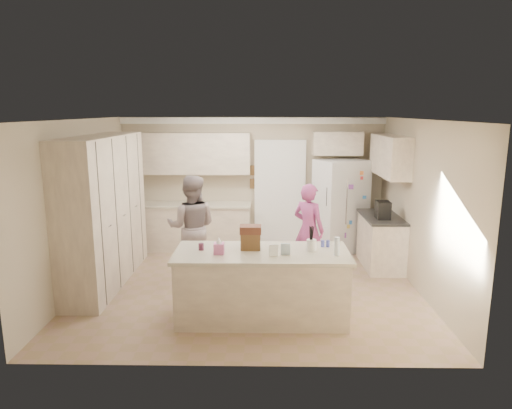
{
  "coord_description": "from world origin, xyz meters",
  "views": [
    {
      "loc": [
        0.22,
        -6.8,
        2.73
      ],
      "look_at": [
        0.1,
        0.35,
        1.25
      ],
      "focal_mm": 32.0,
      "sensor_mm": 36.0,
      "label": 1
    }
  ],
  "objects_px": {
    "teen_boy": "(192,227)",
    "tissue_box": "(219,248)",
    "coffee_maker": "(383,210)",
    "utensil_crock": "(311,245)",
    "island_base": "(262,286)",
    "teen_girl": "(309,229)",
    "refrigerator": "(340,206)",
    "dollhouse_body": "(251,241)"
  },
  "relations": [
    {
      "from": "coffee_maker",
      "to": "teen_girl",
      "type": "relative_size",
      "value": 0.19
    },
    {
      "from": "coffee_maker",
      "to": "island_base",
      "type": "distance_m",
      "value": 2.87
    },
    {
      "from": "utensil_crock",
      "to": "refrigerator",
      "type": "bearing_deg",
      "value": 73.69
    },
    {
      "from": "island_base",
      "to": "dollhouse_body",
      "type": "distance_m",
      "value": 0.62
    },
    {
      "from": "island_base",
      "to": "teen_girl",
      "type": "height_order",
      "value": "teen_girl"
    },
    {
      "from": "island_base",
      "to": "utensil_crock",
      "type": "bearing_deg",
      "value": 4.4
    },
    {
      "from": "refrigerator",
      "to": "teen_girl",
      "type": "xyz_separation_m",
      "value": [
        -0.75,
        -1.34,
        -0.12
      ]
    },
    {
      "from": "island_base",
      "to": "utensil_crock",
      "type": "xyz_separation_m",
      "value": [
        0.65,
        0.05,
        0.56
      ]
    },
    {
      "from": "refrigerator",
      "to": "tissue_box",
      "type": "distance_m",
      "value": 3.76
    },
    {
      "from": "island_base",
      "to": "tissue_box",
      "type": "xyz_separation_m",
      "value": [
        -0.55,
        -0.1,
        0.56
      ]
    },
    {
      "from": "island_base",
      "to": "teen_boy",
      "type": "xyz_separation_m",
      "value": [
        -1.16,
        1.53,
        0.42
      ]
    },
    {
      "from": "utensil_crock",
      "to": "island_base",
      "type": "bearing_deg",
      "value": -175.6
    },
    {
      "from": "refrigerator",
      "to": "utensil_crock",
      "type": "height_order",
      "value": "refrigerator"
    },
    {
      "from": "utensil_crock",
      "to": "teen_girl",
      "type": "bearing_deg",
      "value": 85.63
    },
    {
      "from": "tissue_box",
      "to": "dollhouse_body",
      "type": "distance_m",
      "value": 0.45
    },
    {
      "from": "refrigerator",
      "to": "tissue_box",
      "type": "xyz_separation_m",
      "value": [
        -2.07,
        -3.13,
        0.1
      ]
    },
    {
      "from": "utensil_crock",
      "to": "teen_boy",
      "type": "bearing_deg",
      "value": 140.65
    },
    {
      "from": "tissue_box",
      "to": "teen_boy",
      "type": "relative_size",
      "value": 0.08
    },
    {
      "from": "coffee_maker",
      "to": "teen_girl",
      "type": "distance_m",
      "value": 1.32
    },
    {
      "from": "utensil_crock",
      "to": "teen_boy",
      "type": "height_order",
      "value": "teen_boy"
    },
    {
      "from": "refrigerator",
      "to": "island_base",
      "type": "distance_m",
      "value": 3.42
    },
    {
      "from": "utensil_crock",
      "to": "dollhouse_body",
      "type": "bearing_deg",
      "value": 176.42
    },
    {
      "from": "refrigerator",
      "to": "teen_girl",
      "type": "distance_m",
      "value": 1.54
    },
    {
      "from": "tissue_box",
      "to": "teen_boy",
      "type": "xyz_separation_m",
      "value": [
        -0.61,
        1.63,
        -0.14
      ]
    },
    {
      "from": "utensil_crock",
      "to": "dollhouse_body",
      "type": "height_order",
      "value": "dollhouse_body"
    },
    {
      "from": "utensil_crock",
      "to": "dollhouse_body",
      "type": "relative_size",
      "value": 0.58
    },
    {
      "from": "refrigerator",
      "to": "island_base",
      "type": "xyz_separation_m",
      "value": [
        -1.52,
        -3.03,
        -0.46
      ]
    },
    {
      "from": "refrigerator",
      "to": "teen_girl",
      "type": "height_order",
      "value": "refrigerator"
    },
    {
      "from": "coffee_maker",
      "to": "utensil_crock",
      "type": "height_order",
      "value": "coffee_maker"
    },
    {
      "from": "island_base",
      "to": "tissue_box",
      "type": "bearing_deg",
      "value": -169.7
    },
    {
      "from": "dollhouse_body",
      "to": "teen_boy",
      "type": "bearing_deg",
      "value": 125.11
    },
    {
      "from": "utensil_crock",
      "to": "dollhouse_body",
      "type": "xyz_separation_m",
      "value": [
        -0.8,
        0.05,
        0.04
      ]
    },
    {
      "from": "refrigerator",
      "to": "coffee_maker",
      "type": "bearing_deg",
      "value": -89.96
    },
    {
      "from": "refrigerator",
      "to": "dollhouse_body",
      "type": "xyz_separation_m",
      "value": [
        -1.67,
        -2.93,
        0.14
      ]
    },
    {
      "from": "refrigerator",
      "to": "coffee_maker",
      "type": "distance_m",
      "value": 1.26
    },
    {
      "from": "teen_boy",
      "to": "tissue_box",
      "type": "bearing_deg",
      "value": 110.85
    },
    {
      "from": "teen_boy",
      "to": "teen_girl",
      "type": "height_order",
      "value": "teen_boy"
    },
    {
      "from": "island_base",
      "to": "teen_boy",
      "type": "bearing_deg",
      "value": 127.06
    },
    {
      "from": "island_base",
      "to": "tissue_box",
      "type": "distance_m",
      "value": 0.79
    },
    {
      "from": "coffee_maker",
      "to": "dollhouse_body",
      "type": "bearing_deg",
      "value": -140.71
    },
    {
      "from": "island_base",
      "to": "refrigerator",
      "type": "bearing_deg",
      "value": 63.33
    },
    {
      "from": "island_base",
      "to": "utensil_crock",
      "type": "distance_m",
      "value": 0.86
    }
  ]
}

